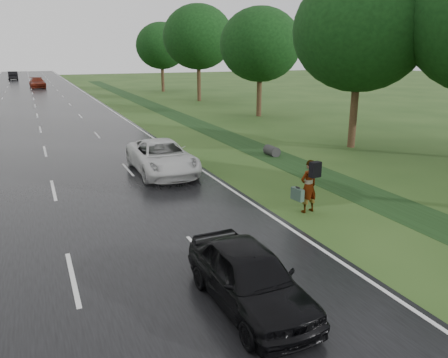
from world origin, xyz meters
name	(u,v)px	position (x,y,z in m)	size (l,w,h in m)	color
ground	(73,279)	(0.00, 0.00, 0.00)	(220.00, 220.00, 0.00)	#264318
road	(34,101)	(0.00, 45.00, 0.02)	(14.00, 180.00, 0.04)	black
edge_stripe_east	(94,99)	(6.75, 45.00, 0.04)	(0.12, 180.00, 0.01)	silver
center_line	(34,101)	(0.00, 45.00, 0.04)	(0.12, 180.00, 0.01)	silver
drainage_ditch	(212,130)	(11.50, 18.71, 0.04)	(2.20, 120.00, 0.56)	black
tree_east_b	(360,31)	(17.00, 10.00, 6.68)	(7.60, 7.60, 10.11)	#3E2919
tree_east_c	(260,45)	(18.20, 24.00, 6.14)	(7.00, 7.00, 9.29)	#3E2919
tree_east_d	(198,37)	(17.80, 38.00, 7.15)	(8.00, 8.00, 10.76)	#3E2919
tree_east_f	(161,46)	(17.50, 52.00, 6.37)	(7.20, 7.20, 9.62)	#3E2919
pedestrian	(308,186)	(8.18, 1.68, 0.99)	(0.92, 0.74, 1.92)	#A5998C
white_pickup	(162,157)	(4.90, 8.82, 0.79)	(2.50, 5.43, 1.51)	silver
dark_sedan	(250,277)	(3.52, -2.88, 0.75)	(1.67, 4.14, 1.41)	black
far_car_red	(37,83)	(1.00, 66.17, 0.84)	(2.24, 5.50, 1.60)	maroon
far_car_dark	(13,75)	(-3.03, 91.31, 0.89)	(1.79, 5.13, 1.69)	black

